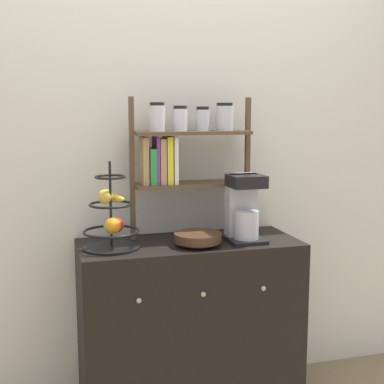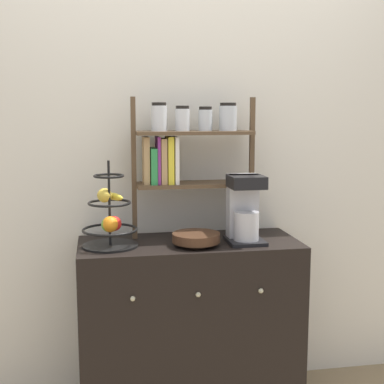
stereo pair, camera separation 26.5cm
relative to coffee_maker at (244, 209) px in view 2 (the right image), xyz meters
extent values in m
cube|color=silver|center=(-0.27, 0.32, 0.25)|extent=(7.00, 0.05, 2.60)
cube|color=black|center=(-0.27, 0.05, -0.61)|extent=(1.10, 0.46, 0.89)
sphere|color=#B2AD8C|center=(-0.57, -0.19, -0.36)|extent=(0.02, 0.02, 0.02)
sphere|color=#B2AD8C|center=(-0.27, -0.19, -0.36)|extent=(0.02, 0.02, 0.02)
sphere|color=#B2AD8C|center=(0.03, -0.19, -0.36)|extent=(0.02, 0.02, 0.02)
cube|color=black|center=(0.00, -0.02, -0.16)|extent=(0.18, 0.21, 0.02)
cube|color=#B7B7BC|center=(0.00, 0.04, 0.01)|extent=(0.15, 0.08, 0.32)
cylinder|color=#B7B7BC|center=(0.00, -0.04, -0.08)|extent=(0.12, 0.12, 0.14)
cube|color=black|center=(0.00, -0.03, 0.14)|extent=(0.17, 0.17, 0.06)
cylinder|color=black|center=(-0.66, 0.02, -0.16)|extent=(0.27, 0.27, 0.01)
cylinder|color=black|center=(-0.66, 0.02, 0.05)|extent=(0.01, 0.01, 0.41)
torus|color=black|center=(-0.66, 0.02, -0.08)|extent=(0.27, 0.27, 0.01)
torus|color=black|center=(-0.66, 0.02, 0.05)|extent=(0.21, 0.21, 0.01)
torus|color=black|center=(-0.66, 0.02, 0.18)|extent=(0.15, 0.15, 0.01)
sphere|color=red|center=(-0.65, -0.01, -0.05)|extent=(0.07, 0.07, 0.07)
sphere|color=#6BAD33|center=(-0.67, -0.03, -0.05)|extent=(0.07, 0.07, 0.07)
sphere|color=orange|center=(-0.66, -0.04, -0.05)|extent=(0.08, 0.08, 0.08)
ellipsoid|color=yellow|center=(-0.64, 0.07, 0.07)|extent=(0.11, 0.15, 0.04)
sphere|color=gold|center=(-0.69, 0.04, 0.08)|extent=(0.07, 0.07, 0.07)
cylinder|color=#422819|center=(-0.25, -0.04, -0.16)|extent=(0.13, 0.13, 0.02)
cylinder|color=#422819|center=(-0.25, -0.04, -0.13)|extent=(0.23, 0.23, 0.04)
cube|color=brown|center=(-0.53, 0.17, 0.19)|extent=(0.02, 0.02, 0.72)
cube|color=brown|center=(0.08, 0.17, 0.19)|extent=(0.02, 0.02, 0.72)
cube|color=brown|center=(-0.23, 0.17, 0.11)|extent=(0.59, 0.20, 0.02)
cube|color=brown|center=(-0.23, 0.17, 0.37)|extent=(0.59, 0.20, 0.02)
cube|color=tan|center=(-0.47, 0.17, 0.23)|extent=(0.03, 0.12, 0.24)
cube|color=#2D8C47|center=(-0.44, 0.17, 0.21)|extent=(0.03, 0.15, 0.18)
cube|color=#8C338C|center=(-0.41, 0.17, 0.23)|extent=(0.02, 0.13, 0.24)
cube|color=tan|center=(-0.39, 0.17, 0.23)|extent=(0.03, 0.13, 0.23)
cube|color=yellow|center=(-0.35, 0.17, 0.23)|extent=(0.03, 0.14, 0.24)
cube|color=white|center=(-0.32, 0.17, 0.23)|extent=(0.02, 0.15, 0.24)
cylinder|color=silver|center=(-0.40, 0.17, 0.45)|extent=(0.08, 0.08, 0.13)
cylinder|color=black|center=(-0.40, 0.17, 0.52)|extent=(0.07, 0.07, 0.02)
cylinder|color=silver|center=(-0.28, 0.17, 0.44)|extent=(0.08, 0.08, 0.11)
cylinder|color=black|center=(-0.28, 0.17, 0.50)|extent=(0.07, 0.07, 0.02)
cylinder|color=silver|center=(-0.17, 0.17, 0.44)|extent=(0.07, 0.07, 0.11)
cylinder|color=black|center=(-0.17, 0.17, 0.50)|extent=(0.06, 0.06, 0.02)
cylinder|color=silver|center=(-0.05, 0.17, 0.45)|extent=(0.09, 0.09, 0.13)
cylinder|color=black|center=(-0.05, 0.17, 0.52)|extent=(0.08, 0.08, 0.02)
camera|label=1|loc=(-0.98, -2.47, 0.48)|focal=50.00mm
camera|label=2|loc=(-0.72, -2.53, 0.48)|focal=50.00mm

